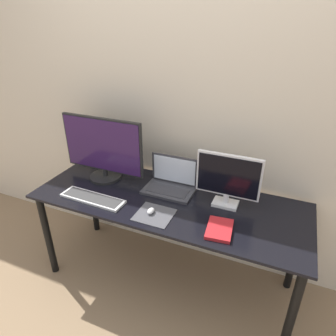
# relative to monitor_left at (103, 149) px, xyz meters

# --- Properties ---
(ground_plane) EXTENTS (12.00, 12.00, 0.00)m
(ground_plane) POSITION_rel_monitor_left_xyz_m (0.55, -0.43, -0.96)
(ground_plane) COLOR #8C7051
(wall_back) EXTENTS (7.00, 0.05, 2.50)m
(wall_back) POSITION_rel_monitor_left_xyz_m (0.55, 0.31, 0.29)
(wall_back) COLOR beige
(wall_back) RESTS_ON ground_plane
(desk) EXTENTS (1.83, 0.68, 0.72)m
(desk) POSITION_rel_monitor_left_xyz_m (0.55, -0.10, -0.33)
(desk) COLOR black
(desk) RESTS_ON ground_plane
(monitor_left) EXTENTS (0.64, 0.24, 0.47)m
(monitor_left) POSITION_rel_monitor_left_xyz_m (0.00, 0.00, 0.00)
(monitor_left) COLOR black
(monitor_left) RESTS_ON desk
(monitor_right) EXTENTS (0.40, 0.11, 0.35)m
(monitor_right) POSITION_rel_monitor_left_xyz_m (0.92, 0.00, -0.04)
(monitor_right) COLOR silver
(monitor_right) RESTS_ON desk
(laptop) EXTENTS (0.35, 0.22, 0.23)m
(laptop) POSITION_rel_monitor_left_xyz_m (0.52, 0.04, -0.18)
(laptop) COLOR #333338
(laptop) RESTS_ON desk
(keyboard) EXTENTS (0.46, 0.14, 0.02)m
(keyboard) POSITION_rel_monitor_left_xyz_m (0.09, -0.29, -0.23)
(keyboard) COLOR silver
(keyboard) RESTS_ON desk
(mousepad) EXTENTS (0.23, 0.21, 0.00)m
(mousepad) POSITION_rel_monitor_left_xyz_m (0.54, -0.29, -0.23)
(mousepad) COLOR #47474C
(mousepad) RESTS_ON desk
(mouse) EXTENTS (0.04, 0.06, 0.03)m
(mouse) POSITION_rel_monitor_left_xyz_m (0.52, -0.28, -0.21)
(mouse) COLOR silver
(mouse) RESTS_ON mousepad
(book) EXTENTS (0.16, 0.22, 0.02)m
(book) POSITION_rel_monitor_left_xyz_m (0.95, -0.27, -0.22)
(book) COLOR red
(book) RESTS_ON desk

